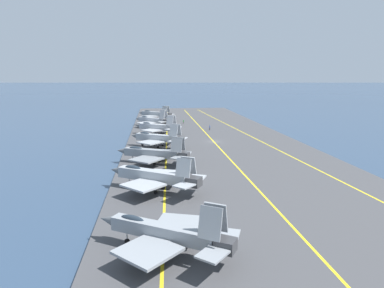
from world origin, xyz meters
The scene contains 14 objects.
ground_plane centered at (0.00, 0.00, 0.00)m, with size 2000.00×2000.00×0.00m, color #2D425B.
carrier_deck centered at (0.00, 0.00, 0.20)m, with size 209.45×49.04×0.40m, color #424244.
deck_stripe_foul_line centered at (0.00, -13.49, 0.40)m, with size 188.51×0.36×0.01m, color yellow.
deck_stripe_centerline centered at (0.00, 0.00, 0.40)m, with size 188.51×0.36×0.01m, color yellow.
deck_stripe_edge_line centered at (0.00, 13.49, 0.40)m, with size 188.51×0.36×0.01m, color yellow.
parked_jet_nearest centered at (-61.49, 15.90, 2.81)m, with size 12.92×15.64×6.30m.
parked_jet_second centered at (-41.31, 16.98, 2.96)m, with size 13.25×16.33×6.24m.
parked_jet_third centered at (-23.38, 17.13, 2.68)m, with size 13.11×16.56×6.02m.
parked_jet_fourth centered at (-6.30, 16.08, 2.94)m, with size 13.07×15.41×6.44m.
parked_jet_fifth centered at (13.62, 16.03, 2.88)m, with size 12.65×15.37×6.45m.
parked_jet_sixth centered at (32.51, 17.39, 2.72)m, with size 13.66×14.62×6.43m.
parked_jet_seventh centered at (49.59, 16.41, 3.14)m, with size 13.93×15.72×6.36m.
crew_green_vest centered at (37.79, 5.40, 1.32)m, with size 0.45×0.38×1.68m.
crew_blue_vest centered at (21.44, -2.36, 1.34)m, with size 0.43×0.33×1.71m.
Camera 1 is at (-94.83, 16.87, 18.83)m, focal length 32.00 mm.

